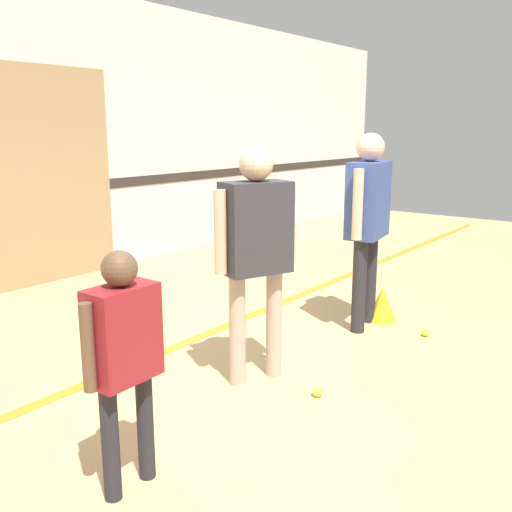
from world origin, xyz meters
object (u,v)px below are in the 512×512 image
(person_student_left, at_px, (124,346))
(training_cone, at_px, (382,303))
(tennis_ball_near_instructor, at_px, (317,392))
(person_student_right, at_px, (368,210))
(tennis_ball_by_spare_racket, at_px, (136,349))
(tennis_ball_stray_left, at_px, (426,333))
(racket_spare_on_floor, at_px, (120,361))
(person_instructor, at_px, (256,240))

(person_student_left, distance_m, training_cone, 3.03)
(tennis_ball_near_instructor, xyz_separation_m, training_cone, (1.62, 0.32, 0.13))
(person_student_right, bearing_deg, tennis_ball_by_spare_racket, -43.99)
(person_student_left, relative_size, tennis_ball_stray_left, 17.65)
(training_cone, bearing_deg, racket_spare_on_floor, 151.08)
(person_student_right, relative_size, tennis_ball_by_spare_racket, 24.97)
(person_instructor, xyz_separation_m, person_student_left, (-1.33, -0.26, -0.25))
(training_cone, bearing_deg, tennis_ball_stray_left, -107.74)
(person_instructor, relative_size, tennis_ball_by_spare_racket, 23.85)
(training_cone, bearing_deg, tennis_ball_by_spare_racket, 147.61)
(person_student_right, distance_m, tennis_ball_by_spare_racket, 2.18)
(person_instructor, distance_m, person_student_left, 1.38)
(racket_spare_on_floor, relative_size, tennis_ball_near_instructor, 8.20)
(tennis_ball_by_spare_racket, height_order, tennis_ball_stray_left, same)
(tennis_ball_stray_left, bearing_deg, person_instructor, 157.34)
(tennis_ball_near_instructor, xyz_separation_m, tennis_ball_by_spare_racket, (-0.22, 1.49, 0.00))
(tennis_ball_near_instructor, bearing_deg, tennis_ball_by_spare_racket, 98.28)
(person_student_left, bearing_deg, tennis_ball_stray_left, -8.07)
(tennis_ball_near_instructor, relative_size, tennis_ball_by_spare_racket, 1.00)
(person_student_left, distance_m, tennis_ball_by_spare_racket, 1.84)
(tennis_ball_near_instructor, distance_m, training_cone, 1.66)
(tennis_ball_near_instructor, bearing_deg, racket_spare_on_floor, 105.93)
(training_cone, bearing_deg, tennis_ball_near_instructor, -168.74)
(person_student_left, bearing_deg, training_cone, 1.26)
(person_instructor, relative_size, tennis_ball_near_instructor, 23.85)
(person_instructor, relative_size, racket_spare_on_floor, 2.91)
(racket_spare_on_floor, relative_size, tennis_ball_by_spare_racket, 8.20)
(tennis_ball_stray_left, bearing_deg, person_student_right, 99.72)
(person_student_left, bearing_deg, tennis_ball_near_instructor, -9.89)
(tennis_ball_near_instructor, distance_m, tennis_ball_by_spare_racket, 1.51)
(racket_spare_on_floor, distance_m, tennis_ball_stray_left, 2.47)
(person_student_left, xyz_separation_m, training_cone, (2.98, 0.11, -0.56))
(person_student_left, relative_size, tennis_ball_by_spare_racket, 17.65)
(tennis_ball_near_instructor, relative_size, tennis_ball_stray_left, 1.00)
(tennis_ball_near_instructor, bearing_deg, person_instructor, 92.62)
(person_student_right, height_order, tennis_ball_stray_left, person_student_right)
(tennis_ball_by_spare_racket, relative_size, training_cone, 0.21)
(tennis_ball_near_instructor, bearing_deg, person_student_left, 170.90)
(racket_spare_on_floor, relative_size, training_cone, 1.70)
(person_student_left, height_order, tennis_ball_stray_left, person_student_left)
(person_student_right, bearing_deg, person_student_left, -5.83)
(racket_spare_on_floor, bearing_deg, tennis_ball_by_spare_racket, 8.07)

